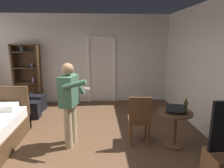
{
  "coord_description": "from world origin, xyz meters",
  "views": [
    {
      "loc": [
        0.48,
        -3.12,
        2.01
      ],
      "look_at": [
        0.74,
        0.45,
        1.19
      ],
      "focal_mm": 30.81,
      "sensor_mm": 36.0,
      "label": 1
    }
  ],
  "objects_px": {
    "bottle_on_table": "(186,107)",
    "suitcase_small": "(36,103)",
    "suitcase_dark": "(28,110)",
    "wooden_chair": "(139,118)",
    "bookshelf": "(27,73)",
    "laptop": "(175,110)",
    "side_table": "(175,123)",
    "person_blue_shirt": "(70,100)"
  },
  "relations": [
    {
      "from": "bottle_on_table",
      "to": "bookshelf",
      "type": "bearing_deg",
      "value": 143.03
    },
    {
      "from": "suitcase_small",
      "to": "bookshelf",
      "type": "bearing_deg",
      "value": 136.56
    },
    {
      "from": "bookshelf",
      "to": "person_blue_shirt",
      "type": "height_order",
      "value": "bookshelf"
    },
    {
      "from": "bottle_on_table",
      "to": "wooden_chair",
      "type": "xyz_separation_m",
      "value": [
        -0.81,
        0.2,
        -0.27
      ]
    },
    {
      "from": "bottle_on_table",
      "to": "laptop",
      "type": "bearing_deg",
      "value": 168.05
    },
    {
      "from": "bookshelf",
      "to": "laptop",
      "type": "distance_m",
      "value": 4.58
    },
    {
      "from": "suitcase_small",
      "to": "laptop",
      "type": "bearing_deg",
      "value": -22.33
    },
    {
      "from": "bookshelf",
      "to": "wooden_chair",
      "type": "bearing_deg",
      "value": -41.66
    },
    {
      "from": "wooden_chair",
      "to": "person_blue_shirt",
      "type": "distance_m",
      "value": 1.38
    },
    {
      "from": "bottle_on_table",
      "to": "suitcase_small",
      "type": "distance_m",
      "value": 4.15
    },
    {
      "from": "wooden_chair",
      "to": "bottle_on_table",
      "type": "bearing_deg",
      "value": -13.83
    },
    {
      "from": "laptop",
      "to": "person_blue_shirt",
      "type": "bearing_deg",
      "value": 173.11
    },
    {
      "from": "wooden_chair",
      "to": "suitcase_dark",
      "type": "height_order",
      "value": "wooden_chair"
    },
    {
      "from": "wooden_chair",
      "to": "person_blue_shirt",
      "type": "bearing_deg",
      "value": 176.74
    },
    {
      "from": "side_table",
      "to": "person_blue_shirt",
      "type": "distance_m",
      "value": 2.05
    },
    {
      "from": "bottle_on_table",
      "to": "suitcase_small",
      "type": "height_order",
      "value": "bottle_on_table"
    },
    {
      "from": "bookshelf",
      "to": "person_blue_shirt",
      "type": "bearing_deg",
      "value": -57.2
    },
    {
      "from": "side_table",
      "to": "person_blue_shirt",
      "type": "xyz_separation_m",
      "value": [
        -1.99,
        0.19,
        0.45
      ]
    },
    {
      "from": "side_table",
      "to": "suitcase_dark",
      "type": "relative_size",
      "value": 1.2
    },
    {
      "from": "side_table",
      "to": "suitcase_dark",
      "type": "xyz_separation_m",
      "value": [
        -3.3,
        1.61,
        -0.25
      ]
    },
    {
      "from": "side_table",
      "to": "suitcase_small",
      "type": "distance_m",
      "value": 3.96
    },
    {
      "from": "bookshelf",
      "to": "side_table",
      "type": "distance_m",
      "value": 4.62
    },
    {
      "from": "laptop",
      "to": "bottle_on_table",
      "type": "bearing_deg",
      "value": -11.95
    },
    {
      "from": "bottle_on_table",
      "to": "wooden_chair",
      "type": "distance_m",
      "value": 0.87
    },
    {
      "from": "wooden_chair",
      "to": "person_blue_shirt",
      "type": "height_order",
      "value": "person_blue_shirt"
    },
    {
      "from": "person_blue_shirt",
      "to": "suitcase_small",
      "type": "height_order",
      "value": "person_blue_shirt"
    },
    {
      "from": "suitcase_dark",
      "to": "suitcase_small",
      "type": "height_order",
      "value": "suitcase_dark"
    },
    {
      "from": "bottle_on_table",
      "to": "suitcase_dark",
      "type": "relative_size",
      "value": 0.48
    },
    {
      "from": "wooden_chair",
      "to": "suitcase_small",
      "type": "height_order",
      "value": "wooden_chair"
    },
    {
      "from": "side_table",
      "to": "wooden_chair",
      "type": "xyz_separation_m",
      "value": [
        -0.67,
        0.12,
        0.07
      ]
    },
    {
      "from": "laptop",
      "to": "suitcase_dark",
      "type": "xyz_separation_m",
      "value": [
        -3.25,
        1.65,
        -0.53
      ]
    },
    {
      "from": "laptop",
      "to": "side_table",
      "type": "bearing_deg",
      "value": 44.53
    },
    {
      "from": "wooden_chair",
      "to": "suitcase_small",
      "type": "xyz_separation_m",
      "value": [
        -2.61,
        2.09,
        -0.32
      ]
    },
    {
      "from": "bottle_on_table",
      "to": "suitcase_small",
      "type": "relative_size",
      "value": 0.57
    },
    {
      "from": "laptop",
      "to": "wooden_chair",
      "type": "relative_size",
      "value": 0.41
    },
    {
      "from": "person_blue_shirt",
      "to": "suitcase_small",
      "type": "distance_m",
      "value": 2.49
    },
    {
      "from": "person_blue_shirt",
      "to": "suitcase_dark",
      "type": "relative_size",
      "value": 2.76
    },
    {
      "from": "bottle_on_table",
      "to": "suitcase_dark",
      "type": "distance_m",
      "value": 3.87
    },
    {
      "from": "person_blue_shirt",
      "to": "suitcase_small",
      "type": "bearing_deg",
      "value": 122.47
    },
    {
      "from": "suitcase_dark",
      "to": "wooden_chair",
      "type": "bearing_deg",
      "value": -28.97
    },
    {
      "from": "bookshelf",
      "to": "suitcase_small",
      "type": "height_order",
      "value": "bookshelf"
    },
    {
      "from": "side_table",
      "to": "suitcase_small",
      "type": "height_order",
      "value": "side_table"
    }
  ]
}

